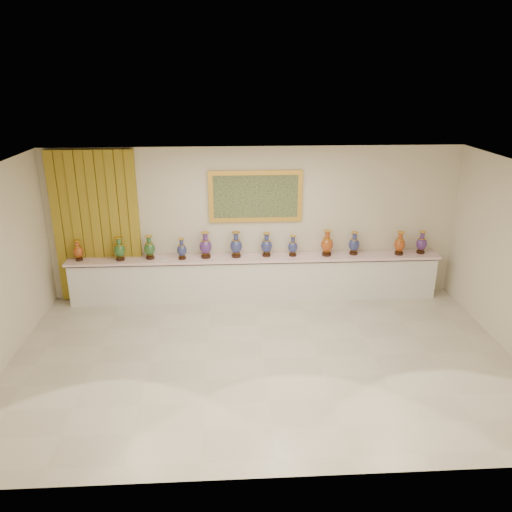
{
  "coord_description": "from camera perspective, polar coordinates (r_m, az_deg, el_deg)",
  "views": [
    {
      "loc": [
        -0.5,
        -6.88,
        4.29
      ],
      "look_at": [
        -0.01,
        1.7,
        1.12
      ],
      "focal_mm": 35.0,
      "sensor_mm": 36.0,
      "label": 1
    }
  ],
  "objects": [
    {
      "name": "vase_9",
      "position": [
        10.01,
        11.14,
        1.32
      ],
      "size": [
        0.23,
        0.23,
        0.46
      ],
      "rotation": [
        0.0,
        0.0,
        -0.07
      ],
      "color": "#32180D",
      "rests_on": "counter"
    },
    {
      "name": "vase_0",
      "position": [
        10.09,
        -19.65,
        0.5
      ],
      "size": [
        0.19,
        0.19,
        0.4
      ],
      "rotation": [
        0.0,
        0.0,
        -0.04
      ],
      "color": "#32180D",
      "rests_on": "counter"
    },
    {
      "name": "vase_6",
      "position": [
        9.73,
        1.21,
        1.18
      ],
      "size": [
        0.25,
        0.25,
        0.47
      ],
      "rotation": [
        0.0,
        0.0,
        0.17
      ],
      "color": "#32180D",
      "rests_on": "counter"
    },
    {
      "name": "vase_5",
      "position": [
        9.68,
        -2.29,
        1.18
      ],
      "size": [
        0.29,
        0.29,
        0.51
      ],
      "rotation": [
        0.0,
        0.0,
        0.26
      ],
      "color": "#32180D",
      "rests_on": "counter"
    },
    {
      "name": "vase_10",
      "position": [
        10.21,
        16.09,
        1.3
      ],
      "size": [
        0.28,
        0.28,
        0.47
      ],
      "rotation": [
        0.0,
        0.0,
        -0.4
      ],
      "color": "#32180D",
      "rests_on": "counter"
    },
    {
      "name": "vase_7",
      "position": [
        9.77,
        4.23,
        1.06
      ],
      "size": [
        0.24,
        0.24,
        0.41
      ],
      "rotation": [
        0.0,
        0.0,
        -0.31
      ],
      "color": "#32180D",
      "rests_on": "counter"
    },
    {
      "name": "vase_1",
      "position": [
        9.86,
        -15.33,
        0.67
      ],
      "size": [
        0.26,
        0.26,
        0.46
      ],
      "rotation": [
        0.0,
        0.0,
        0.29
      ],
      "color": "#32180D",
      "rests_on": "counter"
    },
    {
      "name": "counter",
      "position": [
        9.94,
        -0.1,
        -2.55
      ],
      "size": [
        7.28,
        0.48,
        0.9
      ],
      "color": "white",
      "rests_on": "ground"
    },
    {
      "name": "label_card",
      "position": [
        9.71,
        -10.4,
        -0.52
      ],
      "size": [
        0.1,
        0.06,
        0.0
      ],
      "primitive_type": "cube",
      "color": "white",
      "rests_on": "counter"
    },
    {
      "name": "vase_8",
      "position": [
        9.85,
        8.12,
        1.33
      ],
      "size": [
        0.28,
        0.28,
        0.51
      ],
      "rotation": [
        0.0,
        0.0,
        -0.19
      ],
      "color": "#32180D",
      "rests_on": "counter"
    },
    {
      "name": "vase_3",
      "position": [
        9.68,
        -8.48,
        0.7
      ],
      "size": [
        0.21,
        0.21,
        0.41
      ],
      "rotation": [
        0.0,
        0.0,
        0.14
      ],
      "color": "#32180D",
      "rests_on": "counter"
    },
    {
      "name": "ground",
      "position": [
        8.12,
        0.8,
        -11.61
      ],
      "size": [
        8.0,
        8.0,
        0.0
      ],
      "primitive_type": "plane",
      "color": "beige",
      "rests_on": "ground"
    },
    {
      "name": "vase_2",
      "position": [
        9.8,
        -12.07,
        0.85
      ],
      "size": [
        0.27,
        0.27,
        0.46
      ],
      "rotation": [
        0.0,
        0.0,
        0.28
      ],
      "color": "#32180D",
      "rests_on": "counter"
    },
    {
      "name": "room",
      "position": [
        9.92,
        -15.02,
        3.75
      ],
      "size": [
        8.0,
        8.0,
        8.0
      ],
      "color": "beige",
      "rests_on": "ground"
    },
    {
      "name": "vase_11",
      "position": [
        10.41,
        18.4,
        1.37
      ],
      "size": [
        0.21,
        0.21,
        0.45
      ],
      "rotation": [
        0.0,
        0.0,
        0.0
      ],
      "color": "#32180D",
      "rests_on": "counter"
    },
    {
      "name": "vase_4",
      "position": [
        9.68,
        -5.78,
        1.12
      ],
      "size": [
        0.28,
        0.28,
        0.52
      ],
      "rotation": [
        0.0,
        0.0,
        -0.21
      ],
      "color": "#32180D",
      "rests_on": "counter"
    }
  ]
}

